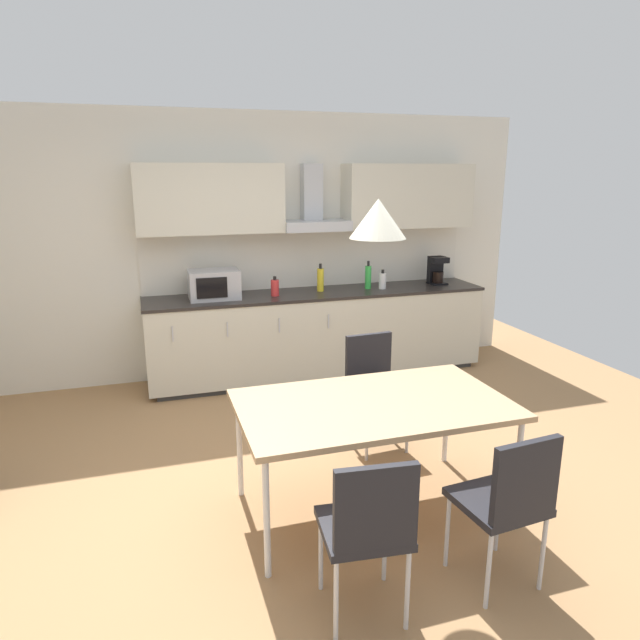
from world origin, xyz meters
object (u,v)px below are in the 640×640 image
object	(u,v)px
microwave	(214,284)
bottle_white	(383,281)
bottle_green	(368,277)
chair_near_left	(368,523)
coffee_maker	(437,270)
chair_near_right	(509,495)
bottle_yellow	(320,279)
chair_far_right	(374,379)
bottle_red	(275,287)
pendant_lamp	(378,219)
dining_table	(373,408)

from	to	relation	value
microwave	bottle_white	size ratio (longest dim) A/B	2.37
bottle_green	chair_near_left	distance (m)	3.65
coffee_maker	bottle_white	bearing A→B (deg)	-173.54
microwave	chair_near_left	bearing A→B (deg)	-85.69
chair_near_right	bottle_yellow	bearing A→B (deg)	88.59
microwave	chair_far_right	xyz separation A→B (m)	(1.00, -1.64, -0.50)
bottle_red	bottle_white	world-z (taller)	bottle_white
microwave	bottle_red	distance (m)	0.60
coffee_maker	chair_far_right	bearing A→B (deg)	-130.56
bottle_green	bottle_red	xyz separation A→B (m)	(-1.01, -0.05, -0.04)
pendant_lamp	dining_table	bearing A→B (deg)	0.00
microwave	bottle_red	world-z (taller)	microwave
bottle_white	chair_near_left	distance (m)	3.66
coffee_maker	chair_near_right	world-z (taller)	coffee_maker
bottle_green	pendant_lamp	xyz separation A→B (m)	(-0.98, -2.50, 0.82)
bottle_green	chair_near_right	size ratio (longest dim) A/B	0.34
coffee_maker	bottle_yellow	size ratio (longest dim) A/B	1.05
bottle_green	chair_far_right	distance (m)	1.82
bottle_yellow	chair_far_right	distance (m)	1.74
bottle_white	dining_table	size ratio (longest dim) A/B	0.12
coffee_maker	bottle_yellow	bearing A→B (deg)	179.88
microwave	chair_near_left	size ratio (longest dim) A/B	0.55
bottle_white	dining_table	world-z (taller)	bottle_white
chair_far_right	bottle_green	bearing A→B (deg)	69.59
bottle_yellow	chair_near_left	xyz separation A→B (m)	(-0.84, -3.39, -0.48)
chair_near_left	chair_near_right	xyz separation A→B (m)	(0.75, -0.00, 0.00)
chair_near_right	pendant_lamp	bearing A→B (deg)	113.74
microwave	chair_near_left	distance (m)	3.40
coffee_maker	bottle_red	xyz separation A→B (m)	(-1.83, -0.08, -0.07)
microwave	chair_far_right	distance (m)	1.99
chair_far_right	chair_near_left	bearing A→B (deg)	-113.40
bottle_yellow	chair_near_right	xyz separation A→B (m)	(-0.08, -3.39, -0.48)
coffee_maker	pendant_lamp	size ratio (longest dim) A/B	0.94
bottle_yellow	pendant_lamp	world-z (taller)	pendant_lamp
bottle_yellow	bottle_green	distance (m)	0.52
coffee_maker	dining_table	bearing A→B (deg)	-125.37
dining_table	bottle_red	bearing A→B (deg)	90.91
coffee_maker	bottle_yellow	world-z (taller)	coffee_maker
chair_far_right	chair_near_left	world-z (taller)	same
coffee_maker	chair_near_right	distance (m)	3.70
coffee_maker	chair_far_right	distance (m)	2.26
bottle_red	dining_table	distance (m)	2.47
coffee_maker	chair_far_right	world-z (taller)	coffee_maker
chair_near_left	pendant_lamp	size ratio (longest dim) A/B	2.72
coffee_maker	pendant_lamp	xyz separation A→B (m)	(-1.79, -2.53, 0.79)
bottle_yellow	dining_table	world-z (taller)	bottle_yellow
microwave	bottle_red	xyz separation A→B (m)	(0.59, -0.05, -0.06)
bottle_red	bottle_white	distance (m)	1.16
bottle_green	chair_near_left	world-z (taller)	bottle_green
bottle_red	pendant_lamp	size ratio (longest dim) A/B	0.61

